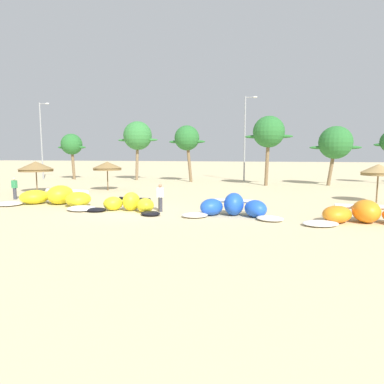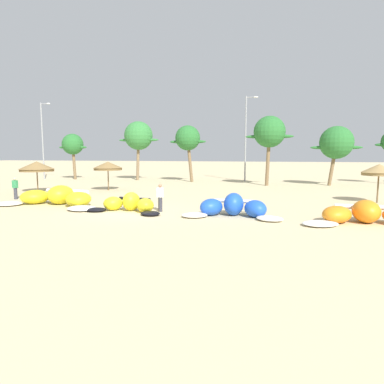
{
  "view_description": "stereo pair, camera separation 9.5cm",
  "coord_description": "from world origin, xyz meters",
  "px_view_note": "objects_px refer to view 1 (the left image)",
  "views": [
    {
      "loc": [
        7.9,
        -17.57,
        3.33
      ],
      "look_at": [
        3.19,
        2.0,
        1.0
      ],
      "focal_mm": 30.71,
      "sensor_mm": 36.0,
      "label": 1
    },
    {
      "loc": [
        8.0,
        -17.55,
        3.33
      ],
      "look_at": [
        3.19,
        2.0,
        1.0
      ],
      "focal_mm": 30.71,
      "sensor_mm": 36.0,
      "label": 2
    }
  ],
  "objects_px": {
    "palm_center_left": "(269,132)",
    "kite_right_of_center": "(368,215)",
    "person_near_kites": "(15,188)",
    "lamppost_west": "(42,137)",
    "kite_center": "(233,208)",
    "palm_leftmost": "(72,145)",
    "palm_left": "(138,136)",
    "person_by_umbrellas": "(160,198)",
    "lamppost_west_center": "(246,135)",
    "kite_left": "(56,198)",
    "palm_center_right": "(335,143)",
    "beach_umbrella_middle": "(107,166)",
    "beach_umbrella_near_palms": "(378,170)",
    "kite_left_of_center": "(129,204)",
    "palm_left_of_gap": "(187,139)",
    "beach_umbrella_near_van": "(36,166)"
  },
  "relations": [
    {
      "from": "palm_left",
      "to": "lamppost_west_center",
      "type": "xyz_separation_m",
      "value": [
        13.47,
        1.54,
        0.05
      ]
    },
    {
      "from": "beach_umbrella_near_palms",
      "to": "person_near_kites",
      "type": "bearing_deg",
      "value": -170.13
    },
    {
      "from": "kite_right_of_center",
      "to": "beach_umbrella_near_palms",
      "type": "bearing_deg",
      "value": 71.74
    },
    {
      "from": "beach_umbrella_near_van",
      "to": "beach_umbrella_near_palms",
      "type": "bearing_deg",
      "value": 0.2
    },
    {
      "from": "kite_right_of_center",
      "to": "beach_umbrella_middle",
      "type": "bearing_deg",
      "value": 151.53
    },
    {
      "from": "kite_left_of_center",
      "to": "kite_center",
      "type": "height_order",
      "value": "kite_center"
    },
    {
      "from": "kite_center",
      "to": "beach_umbrella_middle",
      "type": "height_order",
      "value": "beach_umbrella_middle"
    },
    {
      "from": "beach_umbrella_near_van",
      "to": "palm_center_right",
      "type": "distance_m",
      "value": 29.4
    },
    {
      "from": "kite_left_of_center",
      "to": "palm_left",
      "type": "distance_m",
      "value": 24.05
    },
    {
      "from": "beach_umbrella_middle",
      "to": "beach_umbrella_near_palms",
      "type": "height_order",
      "value": "beach_umbrella_near_palms"
    },
    {
      "from": "kite_center",
      "to": "person_near_kites",
      "type": "xyz_separation_m",
      "value": [
        -16.41,
        2.83,
        0.35
      ]
    },
    {
      "from": "beach_umbrella_near_van",
      "to": "lamppost_west",
      "type": "height_order",
      "value": "lamppost_west"
    },
    {
      "from": "kite_left_of_center",
      "to": "palm_center_right",
      "type": "relative_size",
      "value": 0.78
    },
    {
      "from": "palm_leftmost",
      "to": "palm_center_right",
      "type": "height_order",
      "value": "palm_center_right"
    },
    {
      "from": "kite_left",
      "to": "lamppost_west",
      "type": "height_order",
      "value": "lamppost_west"
    },
    {
      "from": "person_near_kites",
      "to": "lamppost_west_center",
      "type": "bearing_deg",
      "value": 53.64
    },
    {
      "from": "kite_center",
      "to": "lamppost_west",
      "type": "distance_m",
      "value": 34.46
    },
    {
      "from": "person_near_kites",
      "to": "palm_center_left",
      "type": "bearing_deg",
      "value": 40.43
    },
    {
      "from": "kite_left",
      "to": "palm_left",
      "type": "xyz_separation_m",
      "value": [
        -2.94,
        20.78,
        5.11
      ]
    },
    {
      "from": "beach_umbrella_middle",
      "to": "beach_umbrella_near_palms",
      "type": "distance_m",
      "value": 21.88
    },
    {
      "from": "kite_left_of_center",
      "to": "lamppost_west_center",
      "type": "distance_m",
      "value": 24.47
    },
    {
      "from": "person_near_kites",
      "to": "palm_leftmost",
      "type": "distance_m",
      "value": 20.07
    },
    {
      "from": "palm_center_left",
      "to": "kite_right_of_center",
      "type": "bearing_deg",
      "value": -75.17
    },
    {
      "from": "lamppost_west_center",
      "to": "beach_umbrella_near_palms",
      "type": "bearing_deg",
      "value": -57.72
    },
    {
      "from": "palm_center_left",
      "to": "lamppost_west",
      "type": "xyz_separation_m",
      "value": [
        -29.0,
        2.1,
        -0.08
      ]
    },
    {
      "from": "person_near_kites",
      "to": "palm_center_right",
      "type": "height_order",
      "value": "palm_center_right"
    },
    {
      "from": "palm_left",
      "to": "kite_left_of_center",
      "type": "bearing_deg",
      "value": -68.55
    },
    {
      "from": "person_near_kites",
      "to": "palm_left",
      "type": "bearing_deg",
      "value": 84.82
    },
    {
      "from": "kite_center",
      "to": "beach_umbrella_middle",
      "type": "xyz_separation_m",
      "value": [
        -12.67,
        9.97,
        1.78
      ]
    },
    {
      "from": "kite_left",
      "to": "palm_center_left",
      "type": "bearing_deg",
      "value": 51.9
    },
    {
      "from": "kite_left",
      "to": "palm_center_right",
      "type": "bearing_deg",
      "value": 42.85
    },
    {
      "from": "kite_center",
      "to": "palm_left_of_gap",
      "type": "relative_size",
      "value": 0.82
    },
    {
      "from": "kite_left_of_center",
      "to": "palm_leftmost",
      "type": "bearing_deg",
      "value": 129.83
    },
    {
      "from": "kite_right_of_center",
      "to": "person_near_kites",
      "type": "relative_size",
      "value": 4.07
    },
    {
      "from": "beach_umbrella_near_van",
      "to": "person_by_umbrellas",
      "type": "distance_m",
      "value": 15.36
    },
    {
      "from": "kite_center",
      "to": "palm_leftmost",
      "type": "distance_m",
      "value": 32.02
    },
    {
      "from": "person_near_kites",
      "to": "person_by_umbrellas",
      "type": "xyz_separation_m",
      "value": [
        12.14,
        -2.41,
        0.0
      ]
    },
    {
      "from": "person_near_kites",
      "to": "lamppost_west",
      "type": "height_order",
      "value": "lamppost_west"
    },
    {
      "from": "kite_left_of_center",
      "to": "beach_umbrella_middle",
      "type": "bearing_deg",
      "value": 123.65
    },
    {
      "from": "kite_left_of_center",
      "to": "person_by_umbrellas",
      "type": "distance_m",
      "value": 1.89
    },
    {
      "from": "kite_center",
      "to": "beach_umbrella_near_palms",
      "type": "distance_m",
      "value": 11.74
    },
    {
      "from": "beach_umbrella_near_palms",
      "to": "lamppost_west_center",
      "type": "xyz_separation_m",
      "value": [
        -10.25,
        16.22,
        3.37
      ]
    },
    {
      "from": "palm_left",
      "to": "person_by_umbrellas",
      "type": "bearing_deg",
      "value": -64.21
    },
    {
      "from": "beach_umbrella_near_palms",
      "to": "lamppost_west",
      "type": "height_order",
      "value": "lamppost_west"
    },
    {
      "from": "beach_umbrella_near_van",
      "to": "lamppost_west_center",
      "type": "xyz_separation_m",
      "value": [
        16.79,
        16.32,
        3.38
      ]
    },
    {
      "from": "kite_right_of_center",
      "to": "palm_center_left",
      "type": "height_order",
      "value": "palm_center_left"
    },
    {
      "from": "beach_umbrella_middle",
      "to": "beach_umbrella_near_palms",
      "type": "bearing_deg",
      "value": -7.12
    },
    {
      "from": "person_near_kites",
      "to": "person_by_umbrellas",
      "type": "relative_size",
      "value": 1.0
    },
    {
      "from": "palm_center_left",
      "to": "lamppost_west_center",
      "type": "xyz_separation_m",
      "value": [
        -2.79,
        5.32,
        0.07
      ]
    },
    {
      "from": "lamppost_west",
      "to": "beach_umbrella_middle",
      "type": "bearing_deg",
      "value": -34.89
    }
  ]
}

